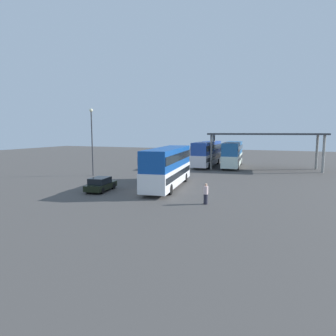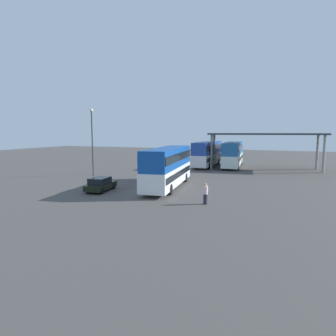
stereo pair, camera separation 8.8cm
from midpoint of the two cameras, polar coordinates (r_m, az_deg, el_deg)
ground_plane at (r=28.18m, az=-3.79°, el=-4.64°), size 140.00×140.00×0.00m
double_decker_main at (r=30.13m, az=-0.08°, el=0.46°), size 3.89×11.79×4.08m
parked_hatchback at (r=29.06m, az=-13.11°, el=-3.11°), size 2.08×3.94×1.35m
double_decker_near_canopy at (r=48.86m, az=7.59°, el=2.95°), size 2.52×11.37×4.06m
double_decker_mid_row at (r=48.73m, az=12.45°, el=2.81°), size 3.30×11.54×4.02m
depot_canopy at (r=46.79m, az=18.29°, el=5.95°), size 17.32×7.16×5.50m
lamppost_tall at (r=39.13m, az=-14.70°, el=6.36°), size 0.44×0.44×8.66m
pedestrian_waiting at (r=23.40m, az=7.27°, el=-5.01°), size 0.38×0.38×1.69m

